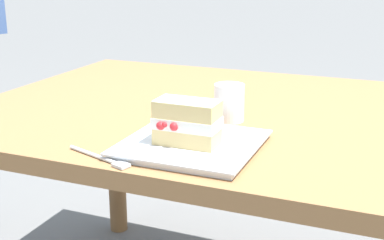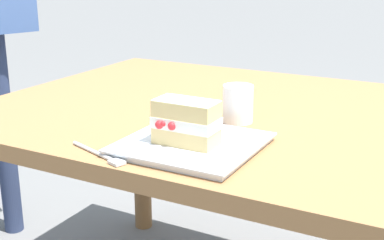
# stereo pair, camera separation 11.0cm
# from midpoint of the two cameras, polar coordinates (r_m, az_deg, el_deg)

# --- Properties ---
(patio_table) EXTENTS (1.48, 0.99, 0.70)m
(patio_table) POSITION_cam_midpoint_polar(r_m,az_deg,el_deg) (1.42, 9.89, -2.51)
(patio_table) COLOR olive
(patio_table) RESTS_ON ground
(dessert_plate) EXTENTS (0.27, 0.27, 0.02)m
(dessert_plate) POSITION_cam_midpoint_polar(r_m,az_deg,el_deg) (1.11, 2.82, -2.70)
(dessert_plate) COLOR white
(dessert_plate) RESTS_ON patio_table
(cake_slice) EXTENTS (0.13, 0.08, 0.09)m
(cake_slice) POSITION_cam_midpoint_polar(r_m,az_deg,el_deg) (1.08, 2.24, -0.29)
(cake_slice) COLOR #E0C17A
(cake_slice) RESTS_ON dessert_plate
(dessert_fork) EXTENTS (0.17, 0.07, 0.01)m
(dessert_fork) POSITION_cam_midpoint_polar(r_m,az_deg,el_deg) (1.08, -6.89, -3.73)
(dessert_fork) COLOR silver
(dessert_fork) RESTS_ON patio_table
(coffee_cup) EXTENTS (0.07, 0.07, 0.09)m
(coffee_cup) POSITION_cam_midpoint_polar(r_m,az_deg,el_deg) (1.29, 7.34, 1.75)
(coffee_cup) COLOR white
(coffee_cup) RESTS_ON patio_table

